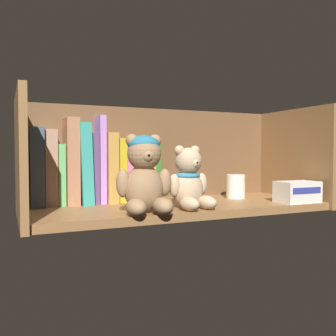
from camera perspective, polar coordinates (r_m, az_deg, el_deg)
shelf_board at (r=100.20cm, az=1.65°, el=-6.10°), size 77.17×29.73×2.00cm
shelf_back_panel at (r=113.28cm, az=-1.70°, el=1.75°), size 79.57×1.20×29.06cm
shelf_side_panel_left at (r=89.58cm, az=-21.75°, el=1.43°), size 1.60×32.13×29.06cm
shelf_side_panel_right at (r=121.35cm, az=18.71°, el=1.67°), size 1.60×32.13×29.06cm
book_0 at (r=102.39cm, az=-19.72°, el=0.16°), size 3.47×14.34×20.10cm
book_1 at (r=102.70cm, az=-17.78°, el=0.07°), size 3.05×11.85×19.66cm
book_2 at (r=103.09cm, az=-16.32°, el=-0.93°), size 1.74×11.10×15.98cm
book_3 at (r=103.34cm, az=-14.87°, el=0.98°), size 3.21×13.60×22.78cm
book_4 at (r=103.92cm, az=-13.07°, el=0.66°), size 3.60×14.95×21.61cm
book_5 at (r=104.48cm, az=-11.66°, el=-0.06°), size 1.87×11.97×18.83cm
book_6 at (r=104.84cm, az=-10.61°, el=1.29°), size 1.67×11.42×23.70cm
book_7 at (r=105.50cm, az=-9.29°, el=0.06°), size 2.85×14.00×19.12cm
book_8 at (r=106.31cm, az=-7.74°, el=-0.29°), size 2.66×10.10×17.73cm
book_9 at (r=107.32cm, az=-6.05°, el=-0.87°), size 3.63×9.33×15.46cm
book_10 at (r=108.51cm, az=-4.17°, el=-0.86°), size 3.56×14.85×15.30cm
book_11 at (r=109.56cm, az=-2.60°, el=-0.21°), size 2.39×9.06×17.66cm
teddy_bear_larger at (r=84.61cm, az=-3.63°, el=-1.17°), size 13.24×13.57×17.99cm
teddy_bear_smaller at (r=91.57cm, az=3.26°, el=-2.09°), size 11.51×11.94×15.53cm
pillar_candle at (r=113.78cm, az=10.36°, el=-2.80°), size 5.71×5.71×7.15cm
small_product_box at (r=108.78cm, az=19.26°, el=-3.48°), size 11.34×7.29×5.83cm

